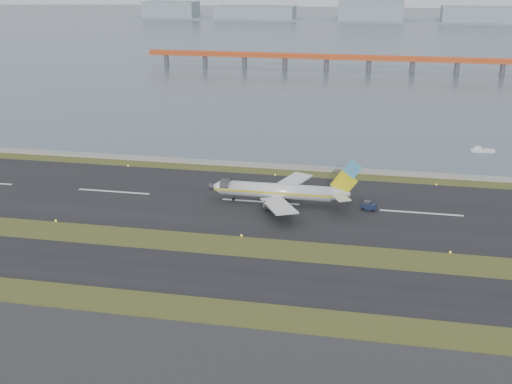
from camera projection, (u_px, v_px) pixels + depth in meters
ground at (234, 250)px, 136.18m from camera, size 1000.00×1000.00×0.00m
taxiway_strip at (220, 275)px, 125.07m from camera, size 1000.00×18.00×0.10m
runway_strip at (261, 202)px, 163.90m from camera, size 1000.00×45.00×0.10m
seawall at (280, 166)px, 191.49m from camera, size 1000.00×2.50×1.00m
bay_water at (353, 35)px, 561.46m from camera, size 1400.00×800.00×1.30m
red_pier at (369, 59)px, 361.19m from camera, size 260.00×5.00×10.20m
far_shoreline at (374, 15)px, 704.84m from camera, size 1400.00×80.00×60.50m
airliner at (282, 191)px, 161.41m from camera, size 38.52×32.89×12.80m
pushback_tug at (369, 206)px, 158.18m from camera, size 3.98×2.86×2.31m
workboat_near at (482, 150)px, 207.90m from camera, size 7.71×3.08×1.83m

